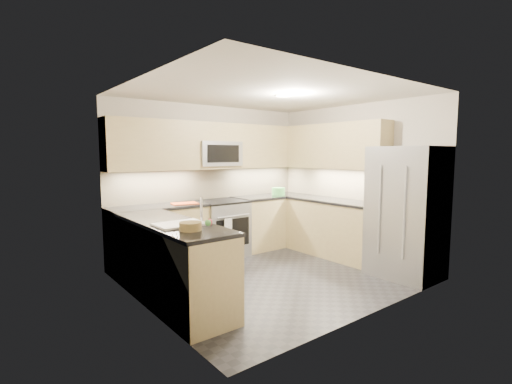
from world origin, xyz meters
The scene contains 35 objects.
floor centered at (0.00, 0.00, 0.00)m, with size 3.60×3.20×0.00m, color #27262C.
ceiling centered at (0.00, 0.00, 2.50)m, with size 3.60×3.20×0.02m, color beige.
wall_back centered at (0.00, 1.60, 1.25)m, with size 3.60×0.02×2.50m, color #BFB5A6.
wall_front centered at (0.00, -1.60, 1.25)m, with size 3.60×0.02×2.50m, color #BFB5A6.
wall_left centered at (-1.80, 0.00, 1.25)m, with size 0.02×3.20×2.50m, color #BFB5A6.
wall_right centered at (1.80, 0.00, 1.25)m, with size 0.02×3.20×2.50m, color #BFB5A6.
base_cab_back_left centered at (-1.09, 1.30, 0.45)m, with size 1.42×0.60×0.90m, color tan.
base_cab_back_right centered at (1.09, 1.30, 0.45)m, with size 1.42×0.60×0.90m, color tan.
base_cab_right centered at (1.50, 0.15, 0.45)m, with size 0.60×1.70×0.90m, color tan.
base_cab_peninsula centered at (-1.50, 0.00, 0.45)m, with size 0.60×2.00×0.90m, color tan.
countertop_back_left centered at (-1.09, 1.30, 0.92)m, with size 1.42×0.63×0.04m, color black.
countertop_back_right centered at (1.09, 1.30, 0.92)m, with size 1.42×0.63×0.04m, color black.
countertop_right centered at (1.50, 0.15, 0.92)m, with size 0.63×1.70×0.04m, color black.
countertop_peninsula centered at (-1.50, 0.00, 0.92)m, with size 0.63×2.00×0.04m, color black.
upper_cab_back centered at (0.00, 1.43, 1.83)m, with size 3.60×0.35×0.75m, color tan.
upper_cab_right centered at (1.62, 0.28, 1.83)m, with size 0.35×1.95×0.75m, color tan.
backsplash_back centered at (0.00, 1.60, 1.20)m, with size 3.60×0.01×0.51m, color tan.
backsplash_right centered at (1.80, 0.45, 1.20)m, with size 0.01×2.30×0.51m, color tan.
gas_range centered at (0.00, 1.28, 0.46)m, with size 0.76×0.65×0.91m, color #94969B.
range_cooktop centered at (0.00, 1.28, 0.92)m, with size 0.76×0.65×0.03m, color black.
oven_door_glass centered at (0.00, 0.95, 0.45)m, with size 0.62×0.02×0.45m, color black.
oven_handle centered at (0.00, 0.93, 0.72)m, with size 0.02×0.02×0.60m, color #B2B5BA.
microwave centered at (0.00, 1.40, 1.70)m, with size 0.76×0.40×0.40m, color #929399.
microwave_door centered at (0.00, 1.20, 1.70)m, with size 0.60×0.01×0.28m, color black.
refrigerator centered at (1.45, -1.15, 0.90)m, with size 0.70×0.90×1.80m, color gray.
fridge_handle_left centered at (1.08, -1.33, 0.95)m, with size 0.02×0.02×1.20m, color #B2B5BA.
fridge_handle_right centered at (1.08, -0.97, 0.95)m, with size 0.02×0.02×1.20m, color #B2B5BA.
sink_basin centered at (-1.50, -0.25, 0.88)m, with size 0.52×0.38×0.16m, color white.
faucet centered at (-1.24, -0.25, 1.08)m, with size 0.03×0.03×0.28m, color silver.
utensil_bowl centered at (1.22, 1.24, 1.01)m, with size 0.24×0.24×0.14m, color #4CAE4A.
cutting_board centered at (-0.68, 1.24, 0.95)m, with size 0.38×0.27×0.01m, color #C13F12.
fruit_basket centered at (-1.54, -0.56, 0.98)m, with size 0.23×0.23×0.08m, color olive.
fruit_apple centered at (-1.49, -0.83, 1.05)m, with size 0.07×0.07×0.07m, color #BE1537.
fruit_pear centered at (-1.51, -0.85, 1.05)m, with size 0.06×0.06×0.06m, color #53AD4A.
dish_towel_check centered at (-0.12, 0.91, 0.55)m, with size 0.15×0.01×0.29m, color white.
Camera 1 is at (-3.27, -3.84, 1.71)m, focal length 26.00 mm.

